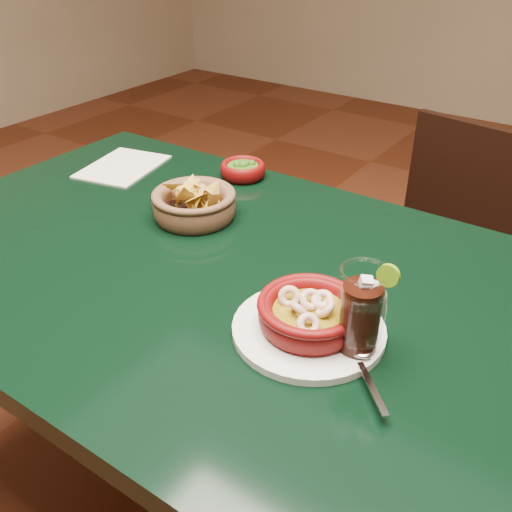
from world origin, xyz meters
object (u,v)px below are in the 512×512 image
Objects in this scene: dining_table at (201,301)px; chip_basket at (194,204)px; dining_chair at (438,266)px; cola_drink at (360,315)px; shrimp_plate at (310,317)px.

chip_basket is (-0.10, 0.11, 0.13)m from dining_table.
dining_chair is 5.23× the size of cola_drink.
shrimp_plate is 0.41m from chip_basket.
dining_table is 4.29× the size of shrimp_plate.
shrimp_plate is 1.78× the size of cola_drink.
cola_drink is at bearing -82.18° from dining_chair.
cola_drink is (0.08, -0.00, 0.04)m from shrimp_plate.
dining_table is 0.39m from cola_drink.
dining_chair is (0.24, 0.70, -0.20)m from dining_table.
cola_drink is (0.11, -0.77, 0.37)m from dining_chair.
chip_basket is 1.26× the size of cola_drink.
dining_table is 0.31m from shrimp_plate.
dining_table is 0.20m from chip_basket.
cola_drink is (0.35, -0.07, 0.17)m from dining_table.
shrimp_plate is 0.09m from cola_drink.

